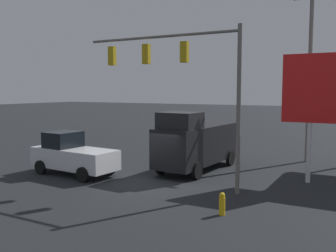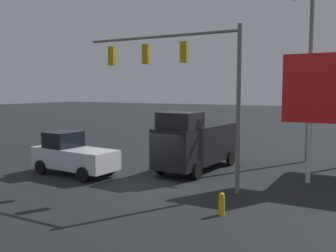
{
  "view_description": "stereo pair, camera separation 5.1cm",
  "coord_description": "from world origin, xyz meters",
  "px_view_note": "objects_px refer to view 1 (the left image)",
  "views": [
    {
      "loc": [
        -9.92,
        16.02,
        4.79
      ],
      "look_at": [
        0.0,
        -2.0,
        2.81
      ],
      "focal_mm": 40.0,
      "sensor_mm": 36.0,
      "label": 1
    },
    {
      "loc": [
        -9.97,
        15.99,
        4.79
      ],
      "look_at": [
        0.0,
        -2.0,
        2.81
      ],
      "focal_mm": 40.0,
      "sensor_mm": 36.0,
      "label": 2
    }
  ],
  "objects_px": {
    "delivery_truck": "(196,142)",
    "utility_pole": "(310,72)",
    "fire_hydrant": "(222,204)",
    "price_sign": "(311,92)",
    "pickup_parked": "(73,155)",
    "traffic_signal_assembly": "(179,69)"
  },
  "relations": [
    {
      "from": "delivery_truck",
      "to": "utility_pole",
      "type": "bearing_deg",
      "value": 142.74
    },
    {
      "from": "delivery_truck",
      "to": "fire_hydrant",
      "type": "xyz_separation_m",
      "value": [
        -4.23,
        6.88,
        -1.26
      ]
    },
    {
      "from": "price_sign",
      "to": "fire_hydrant",
      "type": "relative_size",
      "value": 7.54
    },
    {
      "from": "price_sign",
      "to": "pickup_parked",
      "type": "height_order",
      "value": "price_sign"
    },
    {
      "from": "traffic_signal_assembly",
      "to": "pickup_parked",
      "type": "xyz_separation_m",
      "value": [
        6.49,
        0.64,
        -4.68
      ]
    },
    {
      "from": "fire_hydrant",
      "to": "traffic_signal_assembly",
      "type": "bearing_deg",
      "value": -42.18
    },
    {
      "from": "utility_pole",
      "to": "fire_hydrant",
      "type": "xyz_separation_m",
      "value": [
        1.13,
        12.98,
        -5.54
      ]
    },
    {
      "from": "pickup_parked",
      "to": "price_sign",
      "type": "bearing_deg",
      "value": -155.32
    },
    {
      "from": "utility_pole",
      "to": "price_sign",
      "type": "xyz_separation_m",
      "value": [
        -0.96,
        6.01,
        -1.31
      ]
    },
    {
      "from": "utility_pole",
      "to": "fire_hydrant",
      "type": "distance_m",
      "value": 14.16
    },
    {
      "from": "price_sign",
      "to": "traffic_signal_assembly",
      "type": "bearing_deg",
      "value": 34.55
    },
    {
      "from": "traffic_signal_assembly",
      "to": "delivery_truck",
      "type": "xyz_separation_m",
      "value": [
        0.76,
        -3.73,
        -4.1
      ]
    },
    {
      "from": "pickup_parked",
      "to": "fire_hydrant",
      "type": "bearing_deg",
      "value": 170.22
    },
    {
      "from": "delivery_truck",
      "to": "pickup_parked",
      "type": "height_order",
      "value": "delivery_truck"
    },
    {
      "from": "price_sign",
      "to": "fire_hydrant",
      "type": "bearing_deg",
      "value": 73.27
    },
    {
      "from": "price_sign",
      "to": "delivery_truck",
      "type": "xyz_separation_m",
      "value": [
        6.32,
        0.1,
        -2.97
      ]
    },
    {
      "from": "fire_hydrant",
      "to": "price_sign",
      "type": "bearing_deg",
      "value": -106.73
    },
    {
      "from": "delivery_truck",
      "to": "pickup_parked",
      "type": "bearing_deg",
      "value": -48.67
    },
    {
      "from": "delivery_truck",
      "to": "fire_hydrant",
      "type": "relative_size",
      "value": 7.89
    },
    {
      "from": "traffic_signal_assembly",
      "to": "pickup_parked",
      "type": "height_order",
      "value": "traffic_signal_assembly"
    },
    {
      "from": "utility_pole",
      "to": "price_sign",
      "type": "height_order",
      "value": "utility_pole"
    },
    {
      "from": "traffic_signal_assembly",
      "to": "price_sign",
      "type": "xyz_separation_m",
      "value": [
        -5.57,
        -3.83,
        -1.13
      ]
    }
  ]
}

